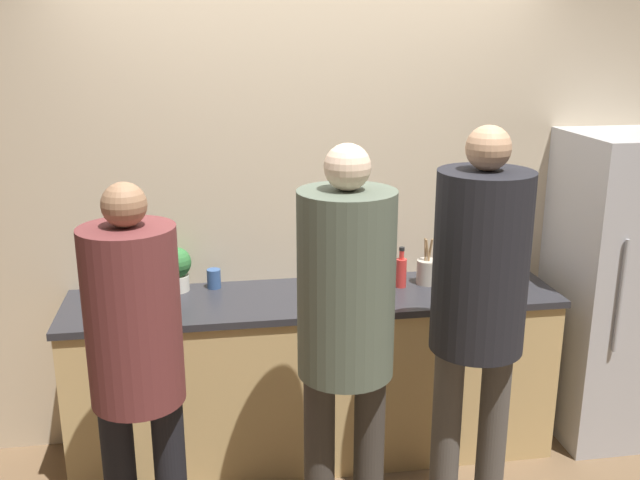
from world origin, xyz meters
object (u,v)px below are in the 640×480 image
bottle_red (401,271)px  cup_yellow (456,289)px  cup_blue (214,279)px  person_right (479,293)px  potted_plant (176,268)px  fruit_bowl (337,294)px  utensil_crock (427,271)px  person_left (136,352)px  refrigerator (618,288)px  bottle_amber (514,268)px  person_center (346,318)px

bottle_red → cup_yellow: bottle_red is taller
cup_blue → person_right: bearing=-38.8°
potted_plant → bottle_red: bearing=-6.4°
fruit_bowl → utensil_crock: size_ratio=1.04×
fruit_bowl → potted_plant: bearing=158.8°
fruit_bowl → utensil_crock: bearing=20.9°
person_left → utensil_crock: person_left is taller
fruit_bowl → bottle_red: bottle_red is taller
refrigerator → person_left: refrigerator is taller
refrigerator → bottle_amber: 0.63m
refrigerator → cup_yellow: bearing=-173.2°
person_left → bottle_amber: (1.88, 0.77, -0.02)m
person_center → person_right: 0.60m
person_left → person_center: bearing=-0.8°
cup_yellow → cup_blue: bearing=164.7°
cup_yellow → person_center: bearing=-136.9°
cup_yellow → potted_plant: bearing=167.1°
bottle_amber → bottle_red: 0.60m
bottle_amber → utensil_crock: bearing=169.1°
cup_blue → bottle_amber: bearing=-7.3°
potted_plant → fruit_bowl: bearing=-21.2°
person_center → person_right: bearing=9.2°
person_left → bottle_amber: person_left is taller
fruit_bowl → cup_yellow: bearing=-1.4°
person_center → person_left: bearing=179.2°
cup_yellow → utensil_crock: bearing=111.6°
fruit_bowl → cup_yellow: fruit_bowl is taller
refrigerator → person_left: (-2.49, -0.76, 0.16)m
person_left → utensil_crock: bearing=30.8°
utensil_crock → bottle_amber: utensil_crock is taller
fruit_bowl → bottle_amber: (0.97, 0.11, 0.04)m
person_right → fruit_bowl: bearing=131.4°
person_right → bottle_amber: person_right is taller
person_left → person_center: person_center is taller
person_left → cup_yellow: person_left is taller
person_left → utensil_crock: size_ratio=6.70×
cup_yellow → person_left: bearing=-157.1°
refrigerator → cup_yellow: (-0.97, -0.12, 0.09)m
person_center → cup_blue: bearing=117.5°
bottle_red → potted_plant: bearing=173.6°
bottle_amber → cup_blue: (-1.57, 0.20, -0.04)m
person_left → cup_blue: 1.02m
refrigerator → cup_yellow: size_ratio=19.91×
person_right → refrigerator: bearing=31.9°
bottle_red → potted_plant: (-1.16, 0.13, 0.04)m
refrigerator → bottle_red: (-1.21, 0.07, 0.14)m
person_center → bottle_red: 0.97m
fruit_bowl → utensil_crock: (0.52, 0.20, 0.02)m
refrigerator → cup_yellow: 0.98m
utensil_crock → bottle_red: bearing=-170.6°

